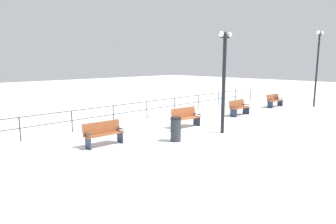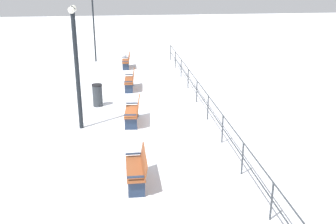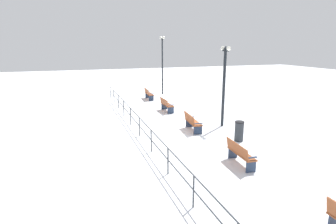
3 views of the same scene
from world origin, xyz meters
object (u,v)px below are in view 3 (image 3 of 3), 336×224
Objects in this scene: trash_bin at (239,131)px; lamppost_middle at (224,79)px; bench_second at (240,153)px; bench_fourth at (166,105)px; lamppost_far at (162,56)px; bench_fifth at (148,94)px; bench_third at (192,122)px.

lamppost_middle is at bearing 78.50° from trash_bin.
trash_bin is at bearing 61.42° from bench_second.
bench_second reaches higher than bench_fourth.
lamppost_middle is at bearing -90.00° from lamppost_far.
bench_fourth reaches higher than bench_fifth.
lamppost_far is 5.38× the size of trash_bin.
bench_fourth is 0.35× the size of lamppost_middle.
bench_third is at bearing 92.99° from bench_second.
bench_third is 1.02× the size of bench_fourth.
bench_third is at bearing 123.18° from trash_bin.
bench_second is 14.00m from bench_fifth.
bench_second is 0.99× the size of bench_third.
bench_fifth is 11.67m from trash_bin.
trash_bin reaches higher than bench_third.
bench_second is 1.02× the size of bench_fourth.
bench_second is 0.30× the size of lamppost_far.
lamppost_far is (1.93, 2.16, 2.99)m from bench_fifth.
bench_second is 5.78m from lamppost_middle.
lamppost_far is at bearing 85.27° from bench_third.
lamppost_far is (0.00, 11.22, 0.76)m from lamppost_middle.
bench_fourth is 1.61× the size of trash_bin.
lamppost_far is at bearing 90.00° from lamppost_middle.
bench_second is at bearing -112.38° from lamppost_middle.
trash_bin reaches higher than bench_fourth.
trash_bin is (1.47, -2.25, 0.01)m from bench_third.
bench_fourth is (0.09, 4.66, -0.00)m from bench_third.
bench_fifth is (0.10, 14.00, -0.00)m from bench_second.
bench_third is 1.00× the size of bench_fifth.
lamppost_middle is 4.57× the size of trash_bin.
bench_second is 4.67m from bench_third.
lamppost_middle is 3.40m from trash_bin.
lamppost_middle is (2.03, 4.93, 2.23)m from bench_second.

